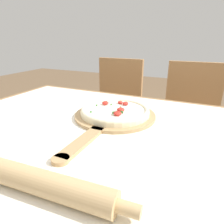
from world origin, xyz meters
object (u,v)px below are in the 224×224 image
(pizza_peel, at_px, (112,117))
(chair_right, at_px, (190,117))
(pizza, at_px, (115,111))
(chair_left, at_px, (116,106))
(rolling_pin, at_px, (41,183))

(pizza_peel, xyz_separation_m, chair_right, (0.26, 0.76, -0.23))
(pizza, bearing_deg, pizza_peel, -90.19)
(pizza, distance_m, chair_left, 0.84)
(pizza_peel, relative_size, chair_left, 0.61)
(pizza, xyz_separation_m, chair_right, (0.26, 0.73, -0.25))
(rolling_pin, xyz_separation_m, chair_right, (0.23, 1.20, -0.25))
(pizza, bearing_deg, rolling_pin, -85.41)
(chair_left, bearing_deg, pizza, -65.57)
(pizza, xyz_separation_m, rolling_pin, (0.04, -0.46, 0.00))
(pizza_peel, height_order, chair_right, chair_right)
(pizza_peel, bearing_deg, chair_right, 70.95)
(pizza_peel, height_order, rolling_pin, rolling_pin)
(pizza_peel, bearing_deg, rolling_pin, -85.12)
(rolling_pin, bearing_deg, pizza, 94.59)
(rolling_pin, xyz_separation_m, chair_left, (-0.35, 1.20, -0.25))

